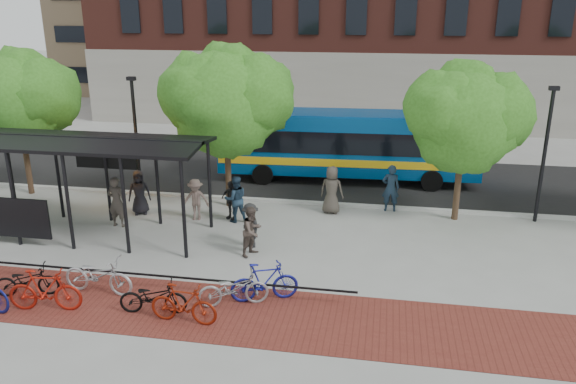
% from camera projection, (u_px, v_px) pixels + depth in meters
% --- Properties ---
extents(ground, '(160.00, 160.00, 0.00)m').
position_uv_depth(ground, '(287.00, 242.00, 19.59)').
color(ground, '#9E9E99').
rests_on(ground, ground).
extents(asphalt_street, '(160.00, 8.00, 0.01)m').
position_uv_depth(asphalt_street, '(316.00, 176.00, 27.06)').
color(asphalt_street, black).
rests_on(asphalt_street, ground).
extents(curb, '(160.00, 0.25, 0.12)m').
position_uv_depth(curb, '(304.00, 202.00, 23.30)').
color(curb, '#B7B7B2').
rests_on(curb, ground).
extents(brick_strip, '(24.00, 3.00, 0.01)m').
position_uv_depth(brick_strip, '(182.00, 308.00, 15.24)').
color(brick_strip, maroon).
rests_on(brick_strip, ground).
extents(bike_rack_rail, '(12.00, 0.05, 0.95)m').
position_uv_depth(bike_rack_rail, '(150.00, 289.00, 16.30)').
color(bike_rack_rail, black).
rests_on(bike_rack_rail, ground).
extents(bus_shelter, '(10.60, 3.07, 3.60)m').
position_uv_depth(bus_shelter, '(55.00, 151.00, 19.55)').
color(bus_shelter, black).
rests_on(bus_shelter, ground).
extents(tree_a, '(4.90, 4.00, 6.18)m').
position_uv_depth(tree_a, '(20.00, 96.00, 23.37)').
color(tree_a, '#382619').
rests_on(tree_a, ground).
extents(tree_b, '(5.15, 4.20, 6.47)m').
position_uv_depth(tree_b, '(228.00, 97.00, 21.80)').
color(tree_b, '#382619').
rests_on(tree_b, ground).
extents(tree_c, '(4.66, 3.80, 5.92)m').
position_uv_depth(tree_c, '(467.00, 115.00, 20.43)').
color(tree_c, '#382619').
rests_on(tree_c, ground).
extents(lamp_post_left, '(0.35, 0.20, 5.12)m').
position_uv_depth(lamp_post_left, '(136.00, 135.00, 23.25)').
color(lamp_post_left, black).
rests_on(lamp_post_left, ground).
extents(lamp_post_right, '(0.35, 0.20, 5.12)m').
position_uv_depth(lamp_post_right, '(545.00, 151.00, 20.59)').
color(lamp_post_right, black).
rests_on(lamp_post_right, ground).
extents(bus, '(11.96, 3.22, 3.20)m').
position_uv_depth(bus, '(348.00, 142.00, 26.03)').
color(bus, navy).
rests_on(bus, ground).
extents(bike_4, '(1.86, 1.08, 0.92)m').
position_uv_depth(bike_4, '(27.00, 281.00, 15.80)').
color(bike_4, black).
rests_on(bike_4, ground).
extents(bike_5, '(2.06, 0.85, 1.20)m').
position_uv_depth(bike_5, '(45.00, 290.00, 14.97)').
color(bike_5, '#9E1B0E').
rests_on(bike_5, ground).
extents(bike_6, '(2.17, 0.89, 1.11)m').
position_uv_depth(bike_6, '(98.00, 275.00, 15.91)').
color(bike_6, '#ADADB0').
rests_on(bike_6, ground).
extents(bike_8, '(1.89, 0.90, 0.95)m').
position_uv_depth(bike_8, '(153.00, 297.00, 14.89)').
color(bike_8, black).
rests_on(bike_8, ground).
extents(bike_9, '(1.85, 0.64, 1.10)m').
position_uv_depth(bike_9, '(183.00, 304.00, 14.39)').
color(bike_9, maroon).
rests_on(bike_9, ground).
extents(bike_10, '(2.04, 1.33, 1.01)m').
position_uv_depth(bike_10, '(233.00, 288.00, 15.27)').
color(bike_10, gray).
rests_on(bike_10, ground).
extents(bike_11, '(1.97, 1.19, 1.15)m').
position_uv_depth(bike_11, '(264.00, 282.00, 15.49)').
color(bike_11, navy).
rests_on(bike_11, ground).
extents(pedestrian_0, '(1.01, 0.84, 1.77)m').
position_uv_depth(pedestrian_0, '(139.00, 192.00, 21.97)').
color(pedestrian_0, black).
rests_on(pedestrian_0, ground).
extents(pedestrian_1, '(0.72, 0.50, 1.91)m').
position_uv_depth(pedestrian_1, '(117.00, 202.00, 20.67)').
color(pedestrian_1, '#443D36').
rests_on(pedestrian_1, ground).
extents(pedestrian_2, '(1.08, 0.99, 1.80)m').
position_uv_depth(pedestrian_2, '(236.00, 199.00, 21.15)').
color(pedestrian_2, '#1D3245').
rests_on(pedestrian_2, ground).
extents(pedestrian_3, '(1.11, 0.72, 1.62)m').
position_uv_depth(pedestrian_3, '(196.00, 200.00, 21.37)').
color(pedestrian_3, brown).
rests_on(pedestrian_3, ground).
extents(pedestrian_4, '(0.96, 0.68, 1.52)m').
position_uv_depth(pedestrian_4, '(231.00, 200.00, 21.48)').
color(pedestrian_4, '#242424').
rests_on(pedestrian_4, ground).
extents(pedestrian_6, '(1.02, 0.75, 1.91)m').
position_uv_depth(pedestrian_6, '(332.00, 190.00, 22.03)').
color(pedestrian_6, '#49423A').
rests_on(pedestrian_6, ground).
extents(pedestrian_7, '(0.72, 0.50, 1.91)m').
position_uv_depth(pedestrian_7, '(391.00, 188.00, 22.25)').
color(pedestrian_7, '#1A2B3D').
rests_on(pedestrian_7, ground).
extents(pedestrian_8, '(0.93, 1.01, 1.67)m').
position_uv_depth(pedestrian_8, '(252.00, 231.00, 18.31)').
color(pedestrian_8, '#4C3F38').
rests_on(pedestrian_8, ground).
extents(pedestrian_9, '(1.06, 1.16, 1.56)m').
position_uv_depth(pedestrian_9, '(250.00, 225.00, 18.91)').
color(pedestrian_9, black).
rests_on(pedestrian_9, ground).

